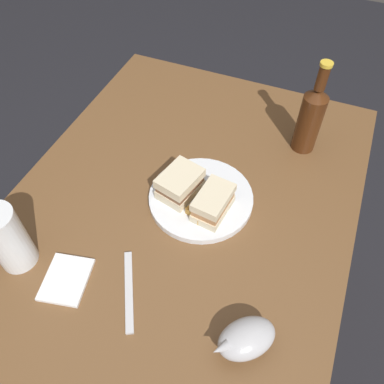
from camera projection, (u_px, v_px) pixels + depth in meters
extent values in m
plane|color=black|center=(186.00, 316.00, 1.55)|extent=(6.00, 6.00, 0.00)
cube|color=brown|center=(185.00, 271.00, 1.26)|extent=(1.06, 0.82, 0.75)
cylinder|color=white|center=(201.00, 198.00, 0.96)|extent=(0.25, 0.25, 0.02)
cube|color=beige|center=(180.00, 189.00, 0.95)|extent=(0.12, 0.10, 0.02)
cube|color=brown|center=(180.00, 184.00, 0.94)|extent=(0.11, 0.09, 0.01)
cube|color=beige|center=(180.00, 178.00, 0.92)|extent=(0.12, 0.10, 0.02)
cube|color=beige|center=(213.00, 208.00, 0.92)|extent=(0.11, 0.08, 0.02)
cube|color=#B27A4C|center=(213.00, 203.00, 0.90)|extent=(0.11, 0.07, 0.02)
cube|color=beige|center=(214.00, 197.00, 0.88)|extent=(0.11, 0.08, 0.02)
cube|color=#B77F33|center=(195.00, 206.00, 0.92)|extent=(0.05, 0.03, 0.02)
cube|color=gold|center=(199.00, 215.00, 0.91)|extent=(0.04, 0.04, 0.02)
cube|color=#B77F33|center=(182.00, 198.00, 0.94)|extent=(0.02, 0.04, 0.02)
cylinder|color=white|center=(7.00, 239.00, 0.80)|extent=(0.08, 0.08, 0.16)
cylinder|color=orange|center=(12.00, 246.00, 0.82)|extent=(0.07, 0.07, 0.11)
cylinder|color=#B7B7BC|center=(245.00, 344.00, 0.74)|extent=(0.04, 0.04, 0.02)
ellipsoid|color=#B7B7BC|center=(247.00, 338.00, 0.71)|extent=(0.13, 0.13, 0.05)
ellipsoid|color=#381E0F|center=(247.00, 337.00, 0.71)|extent=(0.11, 0.11, 0.02)
cone|color=#B7B7BC|center=(221.00, 349.00, 0.69)|extent=(0.04, 0.04, 0.02)
cylinder|color=#47230F|center=(309.00, 123.00, 1.02)|extent=(0.06, 0.06, 0.17)
cone|color=#47230F|center=(318.00, 93.00, 0.95)|extent=(0.06, 0.06, 0.02)
cylinder|color=#47230F|center=(323.00, 78.00, 0.91)|extent=(0.03, 0.03, 0.06)
cylinder|color=gold|center=(327.00, 64.00, 0.88)|extent=(0.03, 0.03, 0.01)
cube|color=white|center=(66.00, 279.00, 0.83)|extent=(0.13, 0.11, 0.01)
cube|color=silver|center=(129.00, 291.00, 0.81)|extent=(0.17, 0.10, 0.01)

